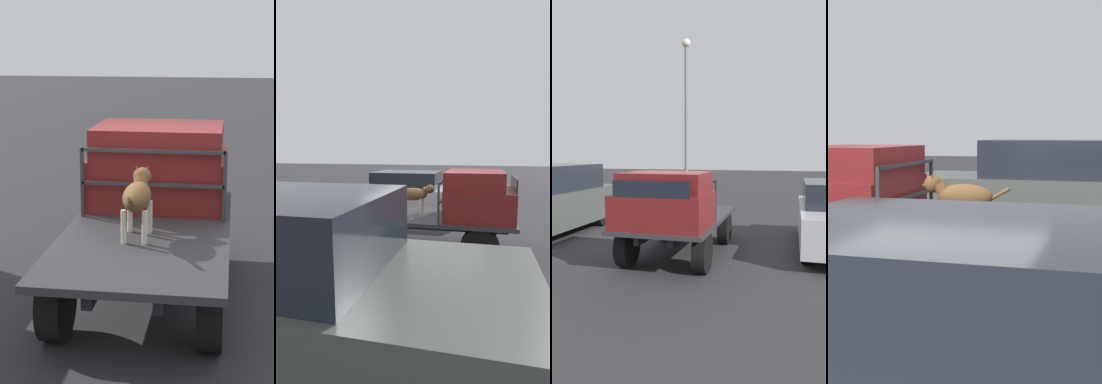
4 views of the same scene
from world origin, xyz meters
TOP-DOWN VIEW (x-y plane):
  - ground_plane at (0.00, 0.00)m, footprint 80.00×80.00m
  - flatbed_truck at (0.00, 0.00)m, footprint 3.82×1.84m
  - truck_cab at (1.11, 0.00)m, footprint 1.44×1.72m
  - truck_headboard at (0.36, 0.00)m, footprint 0.04×1.72m
  - dog at (-0.31, 0.07)m, footprint 1.08×0.29m
  - light_pole_near at (-8.67, -2.35)m, footprint 0.39×0.39m

SIDE VIEW (x-z plane):
  - ground_plane at x=0.00m, z-range 0.00..0.00m
  - flatbed_truck at x=0.00m, z-range 0.18..1.02m
  - dog at x=-0.31m, z-range 0.93..1.66m
  - truck_cab at x=1.11m, z-range 0.81..1.84m
  - truck_headboard at x=0.36m, z-range 0.97..1.81m
  - light_pole_near at x=-8.67m, z-range 0.75..8.01m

